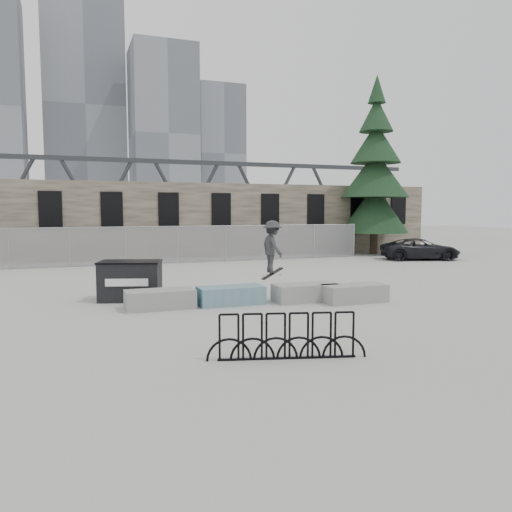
{
  "coord_description": "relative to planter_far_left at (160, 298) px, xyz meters",
  "views": [
    {
      "loc": [
        -5.35,
        -14.23,
        2.88
      ],
      "look_at": [
        0.58,
        1.79,
        1.3
      ],
      "focal_mm": 35.0,
      "sensor_mm": 36.0,
      "label": 1
    }
  ],
  "objects": [
    {
      "name": "planter_center_right",
      "position": [
        4.5,
        -0.41,
        0.0
      ],
      "size": [
        2.0,
        0.9,
        0.55
      ],
      "color": "gray",
      "rests_on": "ground"
    },
    {
      "name": "skyline_towers",
      "position": [
        1.98,
        93.55,
        20.49
      ],
      "size": [
        58.0,
        28.0,
        48.0
      ],
      "color": "slate",
      "rests_on": "ground"
    },
    {
      "name": "bike_rack",
      "position": [
        1.48,
        -5.85,
        0.14
      ],
      "size": [
        3.05,
        0.86,
        0.9
      ],
      "rotation": [
        0.0,
        0.0,
        -0.26
      ],
      "color": "black",
      "rests_on": "ground"
    },
    {
      "name": "truss_bridge",
      "position": [
        12.99,
        54.74,
        3.83
      ],
      "size": [
        70.0,
        3.0,
        9.8
      ],
      "color": "#2D3033",
      "rests_on": "ground"
    },
    {
      "name": "planter_far_left",
      "position": [
        0.0,
        0.0,
        0.0
      ],
      "size": [
        2.0,
        0.9,
        0.55
      ],
      "color": "gray",
      "rests_on": "ground"
    },
    {
      "name": "planter_center_left",
      "position": [
        2.14,
        -0.09,
        0.0
      ],
      "size": [
        2.0,
        0.9,
        0.55
      ],
      "color": "#2C6E84",
      "rests_on": "ground"
    },
    {
      "name": "ground",
      "position": [
        2.99,
        -0.26,
        -0.3
      ],
      "size": [
        120.0,
        120.0,
        0.0
      ],
      "primitive_type": "plane",
      "color": "#A7A7A3",
      "rests_on": "ground"
    },
    {
      "name": "planter_offset",
      "position": [
        5.89,
        -1.07,
        0.0
      ],
      "size": [
        2.0,
        0.9,
        0.55
      ],
      "color": "gray",
      "rests_on": "ground"
    },
    {
      "name": "spruce_tree",
      "position": [
        16.23,
        13.47,
        4.72
      ],
      "size": [
        4.37,
        4.37,
        11.5
      ],
      "color": "#38281E",
      "rests_on": "ground"
    },
    {
      "name": "stone_wall",
      "position": [
        2.99,
        15.98,
        1.96
      ],
      "size": [
        36.0,
        2.58,
        4.5
      ],
      "color": "brown",
      "rests_on": "ground"
    },
    {
      "name": "suv",
      "position": [
        16.61,
        9.25,
        0.32
      ],
      "size": [
        4.83,
        3.26,
        1.23
      ],
      "primitive_type": "imported",
      "rotation": [
        0.0,
        0.0,
        1.27
      ],
      "color": "black",
      "rests_on": "ground"
    },
    {
      "name": "chainlink_fence",
      "position": [
        2.99,
        12.24,
        0.74
      ],
      "size": [
        22.06,
        0.06,
        2.02
      ],
      "color": "gray",
      "rests_on": "ground"
    },
    {
      "name": "skateboarder",
      "position": [
        3.76,
        0.53,
        1.38
      ],
      "size": [
        0.76,
        1.15,
        1.92
      ],
      "rotation": [
        0.0,
        0.0,
        1.64
      ],
      "color": "#2E2F31",
      "rests_on": "ground"
    },
    {
      "name": "dumpster",
      "position": [
        -0.66,
        1.69,
        0.34
      ],
      "size": [
        2.18,
        1.69,
        1.26
      ],
      "rotation": [
        0.0,
        0.0,
        -0.3
      ],
      "color": "black",
      "rests_on": "ground"
    }
  ]
}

